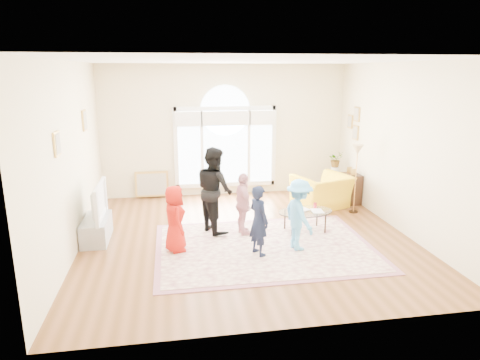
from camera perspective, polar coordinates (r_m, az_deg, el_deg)
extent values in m
plane|color=#5A3616|center=(8.11, 0.89, -7.59)|extent=(6.00, 6.00, 0.00)
plane|color=beige|center=(10.59, -1.98, 6.57)|extent=(6.00, 0.00, 6.00)
plane|color=beige|center=(4.82, 7.31, -3.02)|extent=(6.00, 0.00, 6.00)
plane|color=beige|center=(7.72, -21.57, 2.66)|extent=(0.00, 6.00, 6.00)
plane|color=beige|center=(8.71, 20.80, 3.95)|extent=(0.00, 6.00, 6.00)
plane|color=white|center=(7.53, 0.99, 15.63)|extent=(6.00, 6.00, 0.00)
cube|color=white|center=(10.82, -1.89, -0.56)|extent=(2.50, 0.08, 0.10)
cube|color=white|center=(10.49, -1.98, 9.52)|extent=(2.50, 0.08, 0.10)
cube|color=white|center=(10.53, -8.55, 4.17)|extent=(0.10, 0.08, 2.00)
cube|color=white|center=(10.83, 4.50, 4.57)|extent=(0.10, 0.08, 2.00)
cube|color=#C6E2FF|center=(10.54, -6.78, 4.24)|extent=(0.55, 0.02, 1.80)
cube|color=#C6E2FF|center=(10.76, 2.81, 4.53)|extent=(0.55, 0.02, 1.80)
cube|color=#C6E2FF|center=(10.61, -1.93, 4.40)|extent=(1.10, 0.02, 1.80)
cylinder|color=#C6E2FF|center=(10.49, -1.98, 9.25)|extent=(1.20, 0.02, 1.20)
cube|color=white|center=(10.54, -5.09, 4.29)|extent=(0.07, 0.04, 1.80)
cube|color=white|center=(10.69, 1.19, 4.48)|extent=(0.07, 0.04, 1.80)
cube|color=white|center=(10.36, -6.87, 8.09)|extent=(0.65, 0.12, 0.35)
cube|color=white|center=(10.43, -1.91, 8.23)|extent=(1.20, 0.12, 0.35)
cube|color=white|center=(10.59, 2.95, 8.30)|extent=(0.65, 0.12, 0.35)
cube|color=tan|center=(8.91, -20.05, 7.49)|extent=(0.03, 0.34, 0.40)
cube|color=#ADA38E|center=(8.90, -19.93, 7.50)|extent=(0.01, 0.28, 0.34)
cube|color=tan|center=(6.79, -23.23, 4.45)|extent=(0.03, 0.30, 0.36)
cube|color=#ADA38E|center=(6.78, -23.09, 4.46)|extent=(0.01, 0.24, 0.30)
cube|color=tan|center=(10.45, 15.33, 8.46)|extent=(0.03, 0.28, 0.34)
cube|color=#ADA38E|center=(10.44, 15.24, 8.46)|extent=(0.01, 0.22, 0.28)
cube|color=tan|center=(10.49, 15.17, 6.12)|extent=(0.03, 0.28, 0.34)
cube|color=#ADA38E|center=(10.49, 15.08, 6.12)|extent=(0.01, 0.22, 0.28)
cube|color=tan|center=(10.78, 14.49, 7.56)|extent=(0.03, 0.26, 0.32)
cube|color=#ADA38E|center=(10.78, 14.40, 7.56)|extent=(0.01, 0.20, 0.26)
cube|color=beige|center=(7.67, 3.29, -8.88)|extent=(3.60, 2.60, 0.02)
cube|color=#9A5E6F|center=(7.67, 3.29, -8.91)|extent=(3.80, 2.80, 0.01)
cube|color=#979A9F|center=(8.32, -18.58, -6.24)|extent=(0.45, 1.00, 0.42)
imported|color=black|center=(8.16, -18.88, -2.72)|extent=(0.15, 1.13, 0.65)
cube|color=#6AC6E4|center=(8.14, -18.26, -2.69)|extent=(0.02, 0.93, 0.53)
ellipsoid|color=silver|center=(8.32, 8.70, -4.18)|extent=(1.12, 0.77, 0.02)
cylinder|color=black|center=(8.69, 10.23, -4.91)|extent=(0.03, 0.03, 0.40)
cylinder|color=black|center=(8.44, 6.00, -5.33)|extent=(0.03, 0.03, 0.40)
cylinder|color=black|center=(8.36, 11.31, -5.74)|extent=(0.03, 0.03, 0.40)
cylinder|color=black|center=(8.10, 6.94, -6.22)|extent=(0.03, 0.03, 0.40)
imported|color=#B2A58C|center=(8.30, 7.65, -4.01)|extent=(0.32, 0.35, 0.03)
imported|color=#B2A58C|center=(8.29, 9.53, -4.15)|extent=(0.24, 0.31, 0.02)
cylinder|color=red|center=(8.48, 9.98, -3.39)|extent=(0.07, 0.07, 0.12)
imported|color=yellow|center=(9.89, 10.86, -1.50)|extent=(1.42, 1.33, 0.75)
cube|color=black|center=(10.36, 14.47, -1.11)|extent=(0.40, 0.50, 0.70)
cylinder|color=black|center=(9.81, 14.87, -4.10)|extent=(0.20, 0.20, 0.02)
cylinder|color=#C49045|center=(9.62, 15.13, -0.33)|extent=(0.02, 0.02, 1.35)
cone|color=#CCB284|center=(9.47, 15.41, 3.91)|extent=(0.29, 0.29, 0.22)
cylinder|color=white|center=(11.03, 12.47, -0.06)|extent=(0.20, 0.20, 0.70)
imported|color=#33722D|center=(10.91, 12.62, 2.71)|extent=(0.43, 0.40, 0.39)
cube|color=tan|center=(10.75, -11.58, -2.33)|extent=(0.80, 0.14, 0.62)
imported|color=#B5170E|center=(7.36, -8.68, -5.12)|extent=(0.48, 0.63, 1.15)
imported|color=#141B33|center=(7.14, 2.50, -5.40)|extent=(0.44, 0.52, 1.20)
imported|color=black|center=(8.13, -3.43, -1.30)|extent=(0.88, 0.98, 1.64)
imported|color=pink|center=(8.01, 0.43, -3.24)|extent=(0.39, 0.73, 1.18)
imported|color=#59B3F2|center=(7.41, 7.87, -4.61)|extent=(0.61, 0.87, 1.24)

